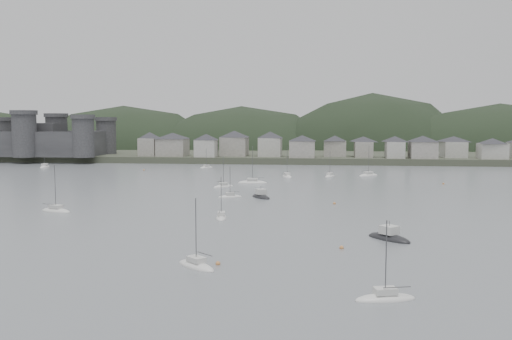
# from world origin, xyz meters

# --- Properties ---
(ground) EXTENTS (900.00, 900.00, 0.00)m
(ground) POSITION_xyz_m (0.00, 0.00, 0.00)
(ground) COLOR slate
(ground) RESTS_ON ground
(far_shore_land) EXTENTS (900.00, 250.00, 3.00)m
(far_shore_land) POSITION_xyz_m (0.00, 295.00, 1.50)
(far_shore_land) COLOR #383D2D
(far_shore_land) RESTS_ON ground
(forested_ridge) EXTENTS (851.55, 103.94, 102.57)m
(forested_ridge) POSITION_xyz_m (4.83, 269.40, -11.28)
(forested_ridge) COLOR black
(forested_ridge) RESTS_ON ground
(castle) EXTENTS (66.00, 43.00, 20.00)m
(castle) POSITION_xyz_m (-120.00, 179.80, 10.96)
(castle) COLOR #343437
(castle) RESTS_ON far_shore_land
(waterfront_town) EXTENTS (451.48, 28.46, 12.92)m
(waterfront_town) POSITION_xyz_m (50.59, 183.34, 8.66)
(waterfront_town) COLOR gray
(waterfront_town) RESTS_ON far_shore_land
(sailboat_lead) EXTENTS (6.74, 6.96, 10.06)m
(sailboat_lead) POSITION_xyz_m (-10.85, 82.61, 0.18)
(sailboat_lead) COLOR silver
(sailboat_lead) RESTS_ON ground
(moored_fleet) EXTENTS (256.65, 177.31, 13.39)m
(moored_fleet) POSITION_xyz_m (-17.25, 57.59, 0.18)
(moored_fleet) COLOR silver
(moored_fleet) RESTS_ON ground
(motor_launch_near) EXTENTS (8.25, 8.56, 4.07)m
(motor_launch_near) POSITION_xyz_m (29.98, 12.50, 0.28)
(motor_launch_near) COLOR black
(motor_launch_near) RESTS_ON ground
(motor_launch_far) EXTENTS (6.92, 8.32, 3.93)m
(motor_launch_far) POSITION_xyz_m (2.93, 60.93, 0.29)
(motor_launch_far) COLOR black
(motor_launch_far) RESTS_ON ground
(mooring_buoys) EXTENTS (144.93, 142.40, 0.70)m
(mooring_buoys) POSITION_xyz_m (-5.80, 49.41, 0.15)
(mooring_buoys) COLOR #CF8445
(mooring_buoys) RESTS_ON ground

